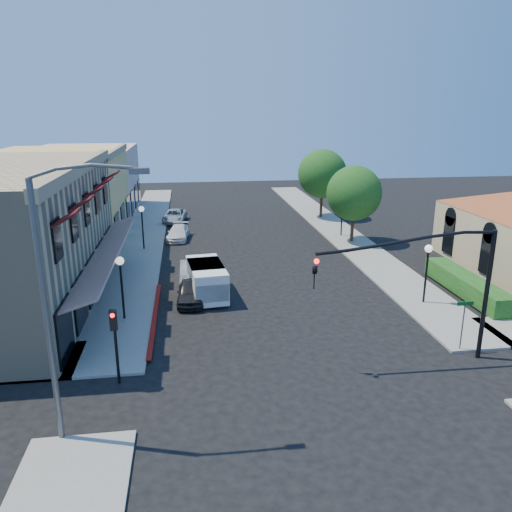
{
  "coord_description": "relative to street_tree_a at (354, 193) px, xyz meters",
  "views": [
    {
      "loc": [
        -4.9,
        -17.46,
        10.97
      ],
      "look_at": [
        -1.02,
        10.4,
        2.6
      ],
      "focal_mm": 35.0,
      "sensor_mm": 36.0,
      "label": 1
    }
  ],
  "objects": [
    {
      "name": "cobra_streetlight",
      "position": [
        -17.95,
        -24.0,
        1.07
      ],
      "size": [
        3.6,
        0.25,
        9.31
      ],
      "color": "#595B5E",
      "rests_on": "ground"
    },
    {
      "name": "street_name_sign",
      "position": [
        -1.3,
        -19.8,
        -2.5
      ],
      "size": [
        0.8,
        0.06,
        2.5
      ],
      "color": "#595B5E",
      "rests_on": "ground"
    },
    {
      "name": "parked_car_b",
      "position": [
        -13.6,
        -8.56,
        -3.51
      ],
      "size": [
        1.56,
        4.21,
        1.37
      ],
      "primitive_type": "imported",
      "rotation": [
        0.0,
        0.0,
        -0.03
      ],
      "color": "#B3B6B8",
      "rests_on": "ground"
    },
    {
      "name": "ground",
      "position": [
        -8.8,
        -22.0,
        -4.19
      ],
      "size": [
        120.0,
        120.0,
        0.0
      ],
      "primitive_type": "plane",
      "color": "black",
      "rests_on": "ground"
    },
    {
      "name": "secondary_signal",
      "position": [
        -16.8,
        -20.59,
        -1.88
      ],
      "size": [
        0.28,
        0.42,
        3.32
      ],
      "color": "black",
      "rests_on": "ground"
    },
    {
      "name": "curb_red_strip",
      "position": [
        -15.7,
        -14.0,
        -4.19
      ],
      "size": [
        0.25,
        10.0,
        0.06
      ],
      "primitive_type": "cube",
      "color": "maroon",
      "rests_on": "ground"
    },
    {
      "name": "white_van",
      "position": [
        -12.73,
        -11.05,
        -3.04
      ],
      "size": [
        2.42,
        4.7,
        2.0
      ],
      "color": "white",
      "rests_on": "ground"
    },
    {
      "name": "signal_mast_arm",
      "position": [
        -2.94,
        -20.5,
        -0.11
      ],
      "size": [
        8.01,
        0.39,
        6.0
      ],
      "color": "black",
      "rests_on": "ground"
    },
    {
      "name": "parked_car_d",
      "position": [
        -15.0,
        10.0,
        -3.57
      ],
      "size": [
        2.57,
        4.69,
        1.24
      ],
      "primitive_type": "imported",
      "rotation": [
        0.0,
        0.0,
        -0.12
      ],
      "color": "#B7BABC",
      "rests_on": "ground"
    },
    {
      "name": "parked_car_a",
      "position": [
        -13.71,
        -11.81,
        -3.55
      ],
      "size": [
        1.72,
        3.88,
        1.3
      ],
      "primitive_type": "imported",
      "rotation": [
        0.0,
        0.0,
        -0.05
      ],
      "color": "black",
      "rests_on": "ground"
    },
    {
      "name": "sidewalk_left",
      "position": [
        -17.55,
        5.0,
        -4.13
      ],
      "size": [
        3.5,
        50.0,
        0.12
      ],
      "primitive_type": "cube",
      "color": "gray",
      "rests_on": "ground"
    },
    {
      "name": "street_tree_b",
      "position": [
        0.0,
        10.0,
        0.35
      ],
      "size": [
        4.94,
        4.94,
        7.02
      ],
      "color": "black",
      "rests_on": "ground"
    },
    {
      "name": "street_tree_a",
      "position": [
        0.0,
        0.0,
        0.0
      ],
      "size": [
        4.56,
        4.56,
        6.48
      ],
      "color": "black",
      "rests_on": "ground"
    },
    {
      "name": "lamppost_right_near",
      "position": [
        -0.3,
        -14.0,
        -1.46
      ],
      "size": [
        0.44,
        0.44,
        3.57
      ],
      "color": "black",
      "rests_on": "ground"
    },
    {
      "name": "pink_stucco_building",
      "position": [
        -24.3,
        16.0,
        -0.69
      ],
      "size": [
        10.0,
        12.0,
        7.0
      ],
      "primitive_type": "cube",
      "color": "beige",
      "rests_on": "ground"
    },
    {
      "name": "hedge",
      "position": [
        2.9,
        -13.0,
        -4.19
      ],
      "size": [
        1.4,
        8.0,
        1.1
      ],
      "primitive_type": "cube",
      "color": "#1E4614",
      "rests_on": "ground"
    },
    {
      "name": "sidewalk_right",
      "position": [
        -0.05,
        5.0,
        -4.13
      ],
      "size": [
        3.5,
        50.0,
        0.12
      ],
      "primitive_type": "cube",
      "color": "gray",
      "rests_on": "ground"
    },
    {
      "name": "lamppost_left_far",
      "position": [
        -17.3,
        0.0,
        -1.46
      ],
      "size": [
        0.44,
        0.44,
        3.57
      ],
      "color": "black",
      "rests_on": "ground"
    },
    {
      "name": "lamppost_right_far",
      "position": [
        -0.3,
        2.0,
        -1.46
      ],
      "size": [
        0.44,
        0.44,
        3.57
      ],
      "color": "black",
      "rests_on": "ground"
    },
    {
      "name": "lamppost_left_near",
      "position": [
        -17.3,
        -14.0,
        -1.46
      ],
      "size": [
        0.44,
        0.44,
        3.57
      ],
      "color": "black",
      "rests_on": "ground"
    },
    {
      "name": "yellow_stucco_building",
      "position": [
        -24.3,
        4.0,
        -0.39
      ],
      "size": [
        10.0,
        12.0,
        7.6
      ],
      "primitive_type": "cube",
      "color": "#E2B266",
      "rests_on": "ground"
    },
    {
      "name": "parked_car_c",
      "position": [
        -14.58,
        3.0,
        -3.6
      ],
      "size": [
        2.14,
        4.28,
        1.19
      ],
      "primitive_type": "imported",
      "rotation": [
        0.0,
        0.0,
        -0.12
      ],
      "color": "silver",
      "rests_on": "ground"
    }
  ]
}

